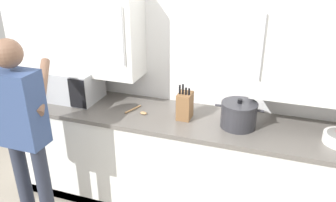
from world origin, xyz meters
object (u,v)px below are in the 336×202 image
at_px(knife_block, 185,105).
at_px(wooden_spoon, 139,111).
at_px(stock_pot, 239,115).
at_px(microwave_oven, 66,84).
at_px(person_figure, 23,128).

xyz_separation_m(knife_block, wooden_spoon, (-0.40, -0.02, -0.10)).
height_order(knife_block, stock_pot, knife_block).
xyz_separation_m(microwave_oven, wooden_spoon, (0.76, -0.06, -0.13)).
distance_m(stock_pot, person_figure, 1.62).
bearing_deg(stock_pot, person_figure, -155.35).
distance_m(microwave_oven, stock_pot, 1.60).
bearing_deg(person_figure, knife_block, 33.52).
xyz_separation_m(knife_block, person_figure, (-1.03, -0.68, -0.04)).
height_order(microwave_oven, stock_pot, microwave_oven).
relative_size(microwave_oven, person_figure, 0.45).
relative_size(stock_pot, person_figure, 0.23).
relative_size(wooden_spoon, person_figure, 0.12).
bearing_deg(microwave_oven, wooden_spoon, -4.85).
distance_m(knife_block, person_figure, 1.24).
bearing_deg(wooden_spoon, knife_block, 3.47).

